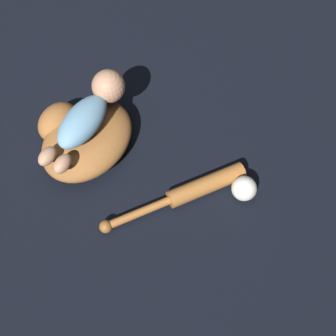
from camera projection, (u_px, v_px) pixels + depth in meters
The scene contains 5 objects.
ground_plane at pixel (88, 170), 1.34m from camera, with size 6.00×6.00×0.00m, color black.
baseball_glove at pixel (82, 136), 1.34m from camera, with size 0.33×0.30×0.10m.
baby_figure at pixel (90, 112), 1.27m from camera, with size 0.34×0.15×0.09m.
baseball_bat at pixel (191, 191), 1.28m from camera, with size 0.40×0.21×0.05m.
baseball at pixel (244, 188), 1.28m from camera, with size 0.07×0.07×0.07m.
Camera 1 is at (-0.33, -0.60, 1.18)m, focal length 50.00 mm.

